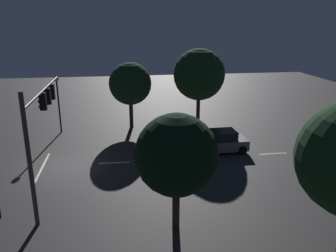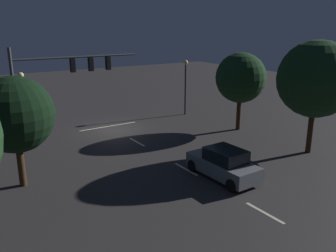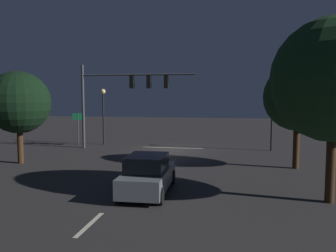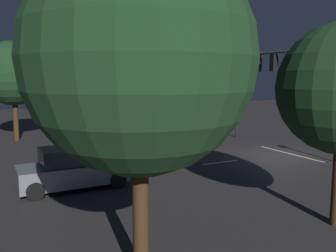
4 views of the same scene
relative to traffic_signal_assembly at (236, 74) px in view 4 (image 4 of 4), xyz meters
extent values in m
plane|color=#2D2B2B|center=(-3.83, -0.24, -4.75)|extent=(80.00, 80.00, 0.00)
cylinder|color=#383A3D|center=(3.38, 0.01, -1.38)|extent=(0.22, 0.22, 6.74)
cylinder|color=#383A3D|center=(-1.21, 0.01, 1.15)|extent=(9.18, 0.14, 0.14)
cube|color=black|center=(-0.75, 0.01, 0.58)|extent=(0.32, 0.36, 1.00)
sphere|color=black|center=(-0.75, -0.18, 0.90)|extent=(0.20, 0.20, 0.20)
sphere|color=black|center=(-0.75, -0.18, 0.58)|extent=(0.20, 0.20, 0.20)
sphere|color=#19F24C|center=(-0.75, -0.18, 0.26)|extent=(0.20, 0.20, 0.20)
cube|color=black|center=(-2.12, 0.01, 0.58)|extent=(0.32, 0.36, 1.00)
sphere|color=black|center=(-2.12, -0.18, 0.90)|extent=(0.20, 0.20, 0.20)
sphere|color=black|center=(-2.12, -0.18, 0.58)|extent=(0.20, 0.20, 0.20)
sphere|color=#19F24C|center=(-2.12, -0.18, 0.26)|extent=(0.20, 0.20, 0.20)
cube|color=black|center=(-3.50, 0.01, 0.58)|extent=(0.32, 0.36, 1.00)
sphere|color=black|center=(-3.50, -0.18, 0.90)|extent=(0.20, 0.20, 0.20)
sphere|color=black|center=(-3.50, -0.18, 0.58)|extent=(0.20, 0.20, 0.20)
sphere|color=#19F24C|center=(-3.50, -0.18, 0.26)|extent=(0.20, 0.20, 0.20)
cube|color=beige|center=(-3.83, 3.76, -4.75)|extent=(0.16, 2.20, 0.01)
cube|color=beige|center=(-3.83, 9.76, -4.75)|extent=(0.16, 2.20, 0.01)
cube|color=beige|center=(-3.83, -1.19, -4.75)|extent=(5.00, 0.16, 0.01)
cube|color=slate|center=(-4.85, 11.75, -4.13)|extent=(1.89, 4.34, 0.80)
cube|color=black|center=(-4.86, 11.95, -3.39)|extent=(1.64, 2.13, 0.68)
cylinder|color=black|center=(-3.98, 10.17, -4.41)|extent=(0.23, 0.68, 0.68)
cylinder|color=black|center=(-5.66, 10.14, -4.41)|extent=(0.23, 0.68, 0.68)
cylinder|color=black|center=(-4.05, 13.37, -4.41)|extent=(0.23, 0.68, 0.68)
cylinder|color=black|center=(-5.73, 13.34, -4.41)|extent=(0.23, 0.68, 0.68)
sphere|color=#F9EFC6|center=(-4.16, 9.65, -4.08)|extent=(0.20, 0.20, 0.20)
sphere|color=#F9EFC6|center=(-5.46, 9.62, -4.08)|extent=(0.20, 0.20, 0.20)
cylinder|color=black|center=(2.45, -2.05, -2.53)|extent=(0.14, 0.14, 4.45)
sphere|color=#F9D88C|center=(2.45, -2.05, -0.13)|extent=(0.44, 0.44, 0.44)
cylinder|color=#383A3D|center=(4.66, -1.70, -3.36)|extent=(0.09, 0.09, 2.79)
cube|color=#0F6033|center=(4.66, -1.70, -2.31)|extent=(0.88, 0.32, 0.60)
cylinder|color=#382314|center=(8.31, 13.00, -3.20)|extent=(0.36, 0.36, 3.11)
sphere|color=#163319|center=(8.31, 13.00, 0.05)|extent=(4.52, 4.52, 4.52)
cylinder|color=#382314|center=(-12.31, 11.84, -3.23)|extent=(0.36, 0.36, 3.04)
sphere|color=#163319|center=(-12.31, 11.84, 0.12)|extent=(4.88, 4.88, 4.88)
cylinder|color=#382314|center=(4.61, 6.80, -3.56)|extent=(0.36, 0.36, 2.39)
sphere|color=black|center=(4.61, 6.80, -0.91)|extent=(3.89, 3.89, 3.89)
camera|label=1|loc=(18.83, 4.33, 4.97)|focal=36.22mm
camera|label=2|loc=(7.65, 25.31, 3.38)|focal=38.02mm
camera|label=3|loc=(-8.31, 26.02, -0.52)|focal=36.31mm
camera|label=4|loc=(-19.36, 14.70, -0.26)|focal=38.51mm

